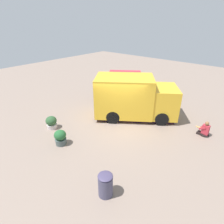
# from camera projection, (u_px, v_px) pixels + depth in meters

# --- Properties ---
(ground_plane) EXTENTS (40.00, 40.00, 0.00)m
(ground_plane) POSITION_uv_depth(u_px,v_px,m) (120.00, 123.00, 11.24)
(ground_plane) COLOR gray
(food_truck) EXTENTS (4.64, 5.25, 2.59)m
(food_truck) POSITION_uv_depth(u_px,v_px,m) (134.00, 98.00, 11.53)
(food_truck) COLOR gold
(food_truck) RESTS_ON ground_plane
(person_customer) EXTENTS (0.47, 0.79, 0.85)m
(person_customer) POSITION_uv_depth(u_px,v_px,m) (205.00, 130.00, 9.95)
(person_customer) COLOR black
(person_customer) RESTS_ON ground_plane
(planter_flowering_near) EXTENTS (0.67, 0.67, 0.78)m
(planter_flowering_near) POSITION_uv_depth(u_px,v_px,m) (104.00, 88.00, 15.74)
(planter_flowering_near) COLOR silver
(planter_flowering_near) RESTS_ON ground_plane
(planter_flowering_far) EXTENTS (0.59, 0.59, 0.79)m
(planter_flowering_far) POSITION_uv_depth(u_px,v_px,m) (60.00, 137.00, 9.20)
(planter_flowering_far) COLOR #485654
(planter_flowering_far) RESTS_ON ground_plane
(planter_flowering_side) EXTENTS (0.61, 0.61, 0.74)m
(planter_flowering_side) POSITION_uv_depth(u_px,v_px,m) (51.00, 122.00, 10.59)
(planter_flowering_side) COLOR beige
(planter_flowering_side) RESTS_ON ground_plane
(trash_bin) EXTENTS (0.53, 0.53, 0.93)m
(trash_bin) POSITION_uv_depth(u_px,v_px,m) (105.00, 185.00, 6.48)
(trash_bin) COLOR #47455F
(trash_bin) RESTS_ON ground_plane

